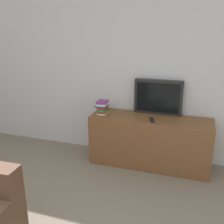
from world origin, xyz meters
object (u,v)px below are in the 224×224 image
Objects in this scene: tv_stand at (150,141)px; television at (158,97)px; remote_on_stand at (152,120)px; book_stack at (102,107)px.

tv_stand is 2.47× the size of television.
remote_on_stand is at bearing -93.98° from television.
television reaches higher than remote_on_stand.
book_stack is at bearing -161.44° from television.
television reaches higher than book_stack.
television is (0.06, 0.20, 0.59)m from tv_stand.
book_stack is (-0.68, -0.05, 0.45)m from tv_stand.
tv_stand is at bearing 3.84° from book_stack.
tv_stand is at bearing 106.72° from remote_on_stand.
tv_stand is 10.24× the size of remote_on_stand.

